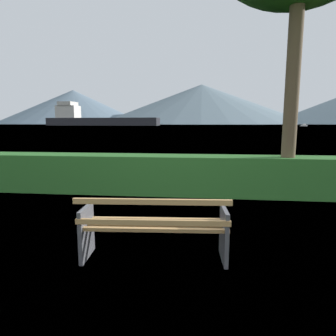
{
  "coord_description": "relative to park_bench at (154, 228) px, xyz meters",
  "views": [
    {
      "loc": [
        0.58,
        -3.56,
        1.73
      ],
      "look_at": [
        0.0,
        1.53,
        0.95
      ],
      "focal_mm": 31.33,
      "sensor_mm": 36.0,
      "label": 1
    }
  ],
  "objects": [
    {
      "name": "fishing_boat_near",
      "position": [
        59.05,
        174.0,
        0.05
      ],
      "size": [
        2.55,
        7.17,
        1.34
      ],
      "color": "silver",
      "rests_on": "water_surface"
    },
    {
      "name": "hedge_row",
      "position": [
        -0.0,
        3.62,
        0.04
      ],
      "size": [
        10.6,
        0.86,
        0.95
      ],
      "primitive_type": "cube",
      "color": "#2D6B28",
      "rests_on": "ground_plane"
    },
    {
      "name": "distant_hills",
      "position": [
        39.6,
        558.45,
        35.14
      ],
      "size": [
        859.77,
        412.85,
        74.67
      ],
      "color": "slate",
      "rests_on": "ground_plane"
    },
    {
      "name": "ground_plane",
      "position": [
        -0.0,
        0.06,
        -0.43
      ],
      "size": [
        1400.0,
        1400.0,
        0.0
      ],
      "primitive_type": "plane",
      "color": "#567A38"
    },
    {
      "name": "water_surface",
      "position": [
        -0.0,
        306.17,
        -0.43
      ],
      "size": [
        620.0,
        620.0,
        0.0
      ],
      "primitive_type": "plane",
      "color": "#6B8EA3",
      "rests_on": "ground_plane"
    },
    {
      "name": "park_bench",
      "position": [
        0.0,
        0.0,
        0.0
      ],
      "size": [
        1.88,
        0.69,
        0.87
      ],
      "color": "tan",
      "rests_on": "ground_plane"
    },
    {
      "name": "cargo_ship_large",
      "position": [
        -77.56,
        205.78,
        4.39
      ],
      "size": [
        83.64,
        17.78,
        17.24
      ],
      "color": "#232328",
      "rests_on": "water_surface"
    }
  ]
}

